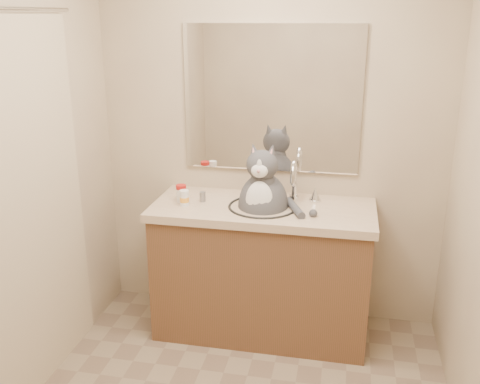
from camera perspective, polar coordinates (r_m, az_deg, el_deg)
name	(u,v)px	position (r m, az deg, el deg)	size (l,w,h in m)	color
room	(227,204)	(2.22, -1.36, -1.24)	(2.22, 2.52, 2.42)	gray
vanity	(262,267)	(3.39, 2.39, -7.98)	(1.34, 0.59, 1.12)	brown
mirror	(271,100)	(3.34, 3.37, 9.81)	(1.10, 0.02, 0.90)	white
shower_curtain	(19,215)	(2.77, -22.53, -2.32)	(0.02, 1.30, 1.93)	#BEB390
cat	(263,201)	(3.20, 2.48, -0.99)	(0.43, 0.36, 0.61)	#404045
pill_bottle_redcap	(181,193)	(3.30, -6.28, -0.13)	(0.07, 0.07, 0.11)	white
pill_bottle_orange	(184,198)	(3.23, -5.95, -0.66)	(0.06, 0.06, 0.10)	white
grey_canister	(203,197)	(3.30, -4.01, -0.51)	(0.04, 0.04, 0.06)	gray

